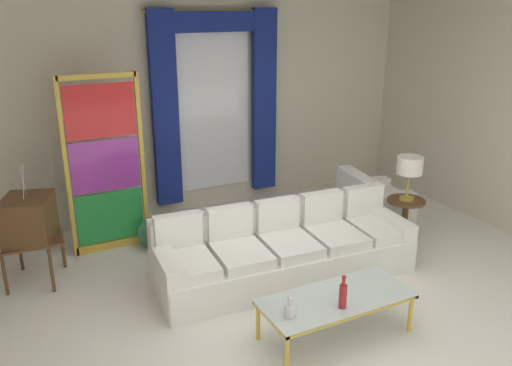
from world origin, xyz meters
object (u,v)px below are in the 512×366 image
Objects in this scene: couch_white_long at (283,250)px; table_lamp_brass at (410,167)px; bottle_blue_decanter at (343,295)px; round_side_table at (405,217)px; coffee_table at (336,300)px; armchair_white at (371,207)px; bottle_crystal_tall at (290,309)px; vintage_tv at (29,221)px; peacock_figurine at (157,235)px; stained_glass_divider at (106,169)px.

table_lamp_brass is at bearing 0.66° from couch_white_long.
bottle_blue_decanter reaches higher than round_side_table.
coffee_table is 2.40× the size of round_side_table.
bottle_blue_decanter is at bearing -144.58° from table_lamp_brass.
armchair_white reaches higher than round_side_table.
armchair_white is (1.96, 2.04, -0.25)m from bottle_blue_decanter.
bottle_crystal_tall is (-0.68, -1.32, 0.17)m from couch_white_long.
vintage_tv is at bearing 135.36° from coffee_table.
couch_white_long is at bearing -160.46° from armchair_white.
armchair_white is 0.96m from table_lamp_brass.
bottle_blue_decanter is 0.54× the size of round_side_table.
bottle_blue_decanter reaches higher than peacock_figurine.
peacock_figurine is at bearing 157.62° from round_side_table.
bottle_crystal_tall is (-0.54, -0.08, 0.10)m from coffee_table.
round_side_table is at bearing 0.66° from couch_white_long.
coffee_table is 2.65m from peacock_figurine.
coffee_table is 0.65× the size of stained_glass_divider.
coffee_table is 0.24m from bottle_blue_decanter.
bottle_blue_decanter is at bearing -71.03° from peacock_figurine.
bottle_blue_decanter is 3.33m from stained_glass_divider.
couch_white_long is at bearing 81.92° from bottle_blue_decanter.
bottle_blue_decanter is at bearing -108.61° from coffee_table.
vintage_tv is 1.52m from peacock_figurine.
armchair_white is 1.63× the size of table_lamp_brass.
vintage_tv is 2.36× the size of table_lamp_brass.
armchair_white is 0.61m from round_side_table.
couch_white_long is at bearing -179.34° from round_side_table.
couch_white_long is 1.81m from round_side_table.
couch_white_long reaches higher than peacock_figurine.
bottle_crystal_tall is at bearing -171.81° from coffee_table.
couch_white_long is 14.59× the size of bottle_crystal_tall.
stained_glass_divider is 3.67× the size of peacock_figurine.
coffee_table is 2.50× the size of table_lamp_brass.
bottle_blue_decanter is 0.24× the size of vintage_tv.
peacock_figurine is (1.43, 0.10, -0.51)m from vintage_tv.
couch_white_long is at bearing -179.34° from table_lamp_brass.
armchair_white is 2.93m from peacock_figurine.
peacock_figurine is at bearing 157.62° from table_lamp_brass.
vintage_tv is at bearing 165.83° from table_lamp_brass.
round_side_table is (3.41, -1.54, -0.70)m from stained_glass_divider.
stained_glass_divider is (-1.59, 1.56, 0.75)m from couch_white_long.
coffee_table is 3.38m from vintage_tv.
coffee_table is at bearing -62.72° from stained_glass_divider.
peacock_figurine is 3.16m from round_side_table.
vintage_tv is at bearing 173.44° from armchair_white.
stained_glass_divider reaches higher than round_side_table.
couch_white_long is 9.29× the size of bottle_blue_decanter.
stained_glass_divider is at bearing 164.35° from armchair_white.
couch_white_long is 1.87m from armchair_white.
peacock_figurine is (-0.96, 2.47, -0.16)m from coffee_table.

